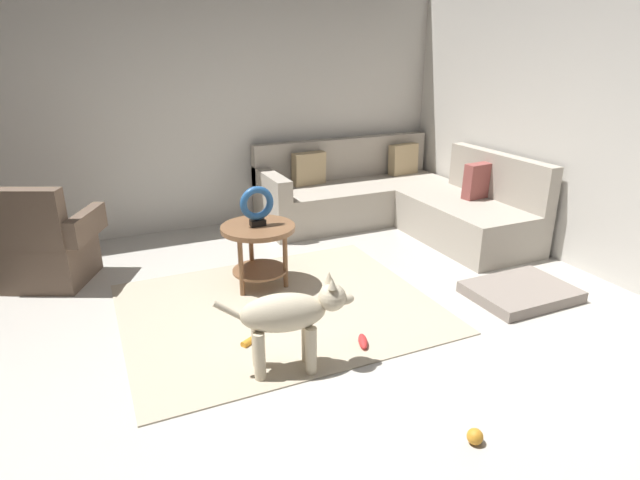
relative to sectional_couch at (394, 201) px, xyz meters
name	(u,v)px	position (x,y,z in m)	size (l,w,h in m)	color
ground_plane	(295,366)	(-1.99, -2.01, -0.34)	(6.00, 6.00, 0.10)	beige
wall_back	(186,102)	(-1.99, 0.93, 1.06)	(6.00, 0.12, 2.70)	silver
area_rug	(279,308)	(-1.84, -1.31, -0.29)	(2.30, 1.90, 0.01)	#BCAD93
sectional_couch	(394,201)	(0.00, 0.00, 0.00)	(2.20, 2.25, 0.88)	#B2A899
armchair	(45,248)	(-3.44, -0.08, 0.03)	(0.98, 0.88, 0.88)	brown
side_table	(258,240)	(-1.85, -0.88, 0.12)	(0.60, 0.60, 0.54)	brown
torus_sculpture	(257,205)	(-1.85, -0.88, 0.42)	(0.28, 0.08, 0.33)	black
dog_bed_mat	(520,292)	(-0.01, -1.93, -0.25)	(0.80, 0.60, 0.09)	gray
dog	(290,316)	(-2.05, -2.11, 0.09)	(0.84, 0.33, 0.63)	beige
dog_toy_ball	(475,437)	(-1.45, -3.09, -0.25)	(0.08, 0.08, 0.08)	orange
dog_toy_rope	(251,341)	(-2.19, -1.71, -0.27)	(0.05, 0.05, 0.15)	orange
dog_toy_bone	(363,341)	(-1.51, -2.05, -0.26)	(0.18, 0.06, 0.06)	red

